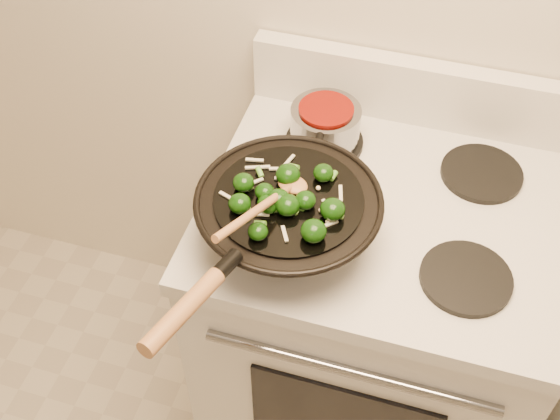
% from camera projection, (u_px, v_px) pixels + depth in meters
% --- Properties ---
extents(stove, '(0.78, 0.67, 1.08)m').
position_uv_depth(stove, '(369.00, 321.00, 1.83)').
color(stove, silver).
rests_on(stove, ground).
extents(wok, '(0.37, 0.60, 0.17)m').
position_uv_depth(wok, '(287.00, 217.00, 1.38)').
color(wok, black).
rests_on(wok, stove).
extents(stirfry, '(0.25, 0.24, 0.04)m').
position_uv_depth(stirfry, '(287.00, 200.00, 1.32)').
color(stirfry, black).
rests_on(stirfry, wok).
extents(wooden_spoon, '(0.11, 0.27, 0.10)m').
position_uv_depth(wooden_spoon, '(272.00, 199.00, 1.29)').
color(wooden_spoon, '#A46D40').
rests_on(wooden_spoon, wok).
extents(saucepan, '(0.16, 0.26, 0.09)m').
position_uv_depth(saucepan, '(325.00, 125.00, 1.58)').
color(saucepan, gray).
rests_on(saucepan, stove).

